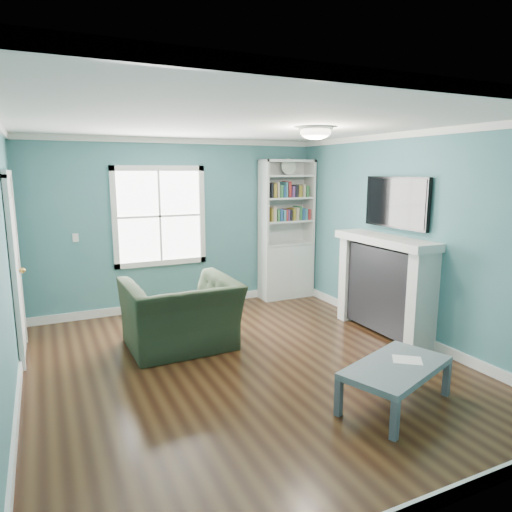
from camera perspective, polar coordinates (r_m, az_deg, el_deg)
name	(u,v)px	position (r m, az deg, el deg)	size (l,w,h in m)	color
floor	(246,366)	(5.17, -1.30, -13.63)	(5.00, 5.00, 0.00)	black
room_walls	(245,224)	(4.75, -1.39, 4.05)	(5.00, 5.00, 5.00)	#3B757B
trim	(245,256)	(4.80, -1.37, -0.05)	(4.50, 5.00, 2.60)	white
window	(160,216)	(7.02, -11.94, 4.88)	(1.40, 0.06, 1.50)	white
bookshelf	(286,243)	(7.66, 3.78, 1.59)	(0.90, 0.35, 2.31)	silver
fireplace	(384,286)	(6.20, 15.76, -3.67)	(0.44, 1.58, 1.30)	black
tv	(396,202)	(6.11, 17.13, 6.41)	(0.06, 1.10, 0.65)	black
door	(15,265)	(5.82, -27.90, -1.04)	(0.12, 0.98, 2.17)	silver
ceiling_fixture	(316,132)	(5.25, 7.45, 15.18)	(0.38, 0.38, 0.15)	white
light_switch	(76,238)	(6.87, -21.63, 2.14)	(0.08, 0.01, 0.12)	white
recliner	(181,303)	(5.57, -9.41, -5.82)	(1.28, 0.83, 1.12)	#212E1D
coffee_table	(396,370)	(4.45, 17.10, -13.45)	(1.22, 0.93, 0.39)	#4C535C
paper_sheet	(407,360)	(4.56, 18.38, -12.23)	(0.20, 0.26, 0.00)	white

